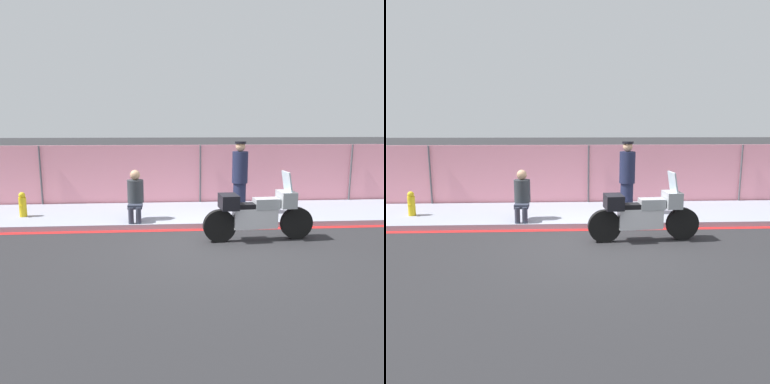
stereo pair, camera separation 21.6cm
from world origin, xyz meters
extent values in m
plane|color=#262628|center=(0.00, 0.00, 0.00)|extent=(120.00, 120.00, 0.00)
cube|color=#8E93A3|center=(0.00, 2.42, 0.06)|extent=(34.43, 2.48, 0.13)
cube|color=red|center=(0.00, 1.08, 0.00)|extent=(34.43, 0.18, 0.01)
cube|color=pink|center=(0.00, 3.75, 0.92)|extent=(32.71, 0.08, 1.83)
cylinder|color=#4C4C51|center=(-4.63, 3.65, 0.92)|extent=(0.05, 0.05, 1.83)
cylinder|color=#4C4C51|center=(0.00, 3.65, 0.92)|extent=(0.05, 0.05, 1.83)
cylinder|color=#4C4C51|center=(4.63, 3.65, 0.92)|extent=(0.05, 0.05, 1.83)
cylinder|color=black|center=(1.76, 0.27, 0.35)|extent=(0.70, 0.19, 0.69)
cylinder|color=black|center=(0.08, 0.15, 0.35)|extent=(0.70, 0.19, 0.69)
cube|color=silver|center=(0.84, 0.20, 0.49)|extent=(0.95, 0.34, 0.43)
cube|color=#999EA3|center=(1.07, 0.22, 0.80)|extent=(0.54, 0.34, 0.22)
cube|color=black|center=(0.74, 0.20, 0.76)|extent=(0.62, 0.32, 0.10)
cube|color=#999EA3|center=(1.51, 0.25, 0.88)|extent=(0.35, 0.50, 0.34)
cube|color=silver|center=(1.51, 0.25, 1.26)|extent=(0.13, 0.43, 0.42)
cube|color=black|center=(0.26, 0.17, 0.86)|extent=(0.39, 0.53, 0.30)
cylinder|color=#191E38|center=(0.89, 2.14, 0.53)|extent=(0.33, 0.33, 0.81)
cylinder|color=#191E38|center=(0.89, 2.14, 1.34)|extent=(0.40, 0.40, 0.81)
sphere|color=tan|center=(0.89, 2.14, 1.88)|extent=(0.25, 0.25, 0.25)
cylinder|color=black|center=(0.89, 2.14, 1.98)|extent=(0.29, 0.29, 0.06)
cylinder|color=#2D3342|center=(-1.86, 1.28, 0.32)|extent=(0.13, 0.13, 0.39)
cylinder|color=#2D3342|center=(-1.68, 1.28, 0.32)|extent=(0.13, 0.13, 0.39)
cube|color=#2D3342|center=(-1.77, 1.48, 0.51)|extent=(0.34, 0.39, 0.10)
cylinder|color=#2D3338|center=(-1.77, 1.67, 0.84)|extent=(0.40, 0.40, 0.55)
sphere|color=tan|center=(-1.77, 1.67, 1.23)|extent=(0.24, 0.24, 0.24)
cylinder|color=gold|center=(-4.65, 2.18, 0.38)|extent=(0.18, 0.18, 0.50)
sphere|color=gold|center=(-4.65, 2.18, 0.67)|extent=(0.16, 0.16, 0.16)
cylinder|color=gold|center=(-4.65, 2.08, 0.40)|extent=(0.06, 0.07, 0.06)
camera|label=1|loc=(-1.04, -7.35, 2.46)|focal=35.00mm
camera|label=2|loc=(-0.83, -7.36, 2.46)|focal=35.00mm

